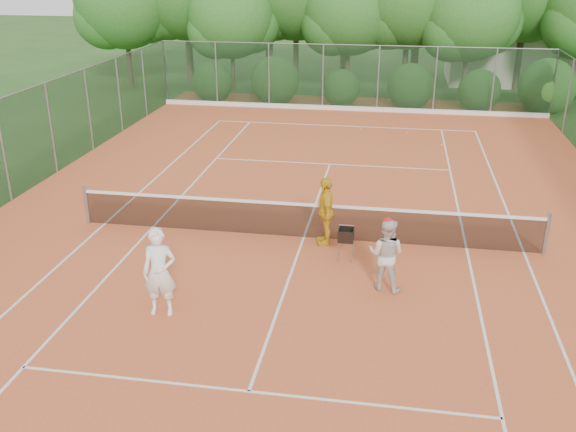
% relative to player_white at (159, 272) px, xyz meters
% --- Properties ---
extents(ground, '(120.00, 120.00, 0.00)m').
position_rel_player_white_xyz_m(ground, '(2.31, 4.19, -0.95)').
color(ground, '#284C1B').
rests_on(ground, ground).
extents(clay_court, '(18.00, 36.00, 0.02)m').
position_rel_player_white_xyz_m(clay_court, '(2.31, 4.19, -0.94)').
color(clay_court, '#D15F30').
rests_on(clay_court, ground).
extents(club_building, '(8.00, 5.00, 3.00)m').
position_rel_player_white_xyz_m(club_building, '(11.31, 28.19, 0.55)').
color(club_building, beige).
rests_on(club_building, ground).
extents(tennis_net, '(11.97, 0.10, 1.10)m').
position_rel_player_white_xyz_m(tennis_net, '(2.31, 4.19, -0.42)').
color(tennis_net, gray).
rests_on(tennis_net, clay_court).
extents(player_white, '(0.73, 0.54, 1.86)m').
position_rel_player_white_xyz_m(player_white, '(0.00, 0.00, 0.00)').
color(player_white, white).
rests_on(player_white, clay_court).
extents(player_center_grp, '(0.93, 0.81, 1.67)m').
position_rel_player_white_xyz_m(player_center_grp, '(4.44, 1.81, -0.10)').
color(player_center_grp, beige).
rests_on(player_center_grp, clay_court).
extents(player_yellow, '(0.63, 1.09, 1.75)m').
position_rel_player_white_xyz_m(player_yellow, '(2.89, 3.98, -0.05)').
color(player_yellow, gold).
rests_on(player_yellow, clay_court).
extents(ball_hopper, '(0.35, 0.35, 0.81)m').
position_rel_player_white_xyz_m(ball_hopper, '(3.48, 3.07, -0.29)').
color(ball_hopper, gray).
rests_on(ball_hopper, clay_court).
extents(stray_ball_a, '(0.07, 0.07, 0.07)m').
position_rel_player_white_xyz_m(stray_ball_a, '(3.07, 15.64, -0.90)').
color(stray_ball_a, '#A9C92E').
rests_on(stray_ball_a, clay_court).
extents(stray_ball_b, '(0.07, 0.07, 0.07)m').
position_rel_player_white_xyz_m(stray_ball_b, '(5.00, 15.24, -0.90)').
color(stray_ball_b, '#BBDD33').
rests_on(stray_ball_b, clay_court).
extents(stray_ball_c, '(0.07, 0.07, 0.07)m').
position_rel_player_white_xyz_m(stray_ball_c, '(6.29, 13.62, -0.90)').
color(stray_ball_c, '#DCEB36').
rests_on(stray_ball_c, clay_court).
extents(court_markings, '(11.03, 23.83, 0.01)m').
position_rel_player_white_xyz_m(court_markings, '(2.31, 4.19, -0.93)').
color(court_markings, white).
rests_on(court_markings, clay_court).
extents(fence_back, '(18.07, 0.07, 3.00)m').
position_rel_player_white_xyz_m(fence_back, '(2.31, 19.19, 0.57)').
color(fence_back, '#19381E').
rests_on(fence_back, clay_court).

